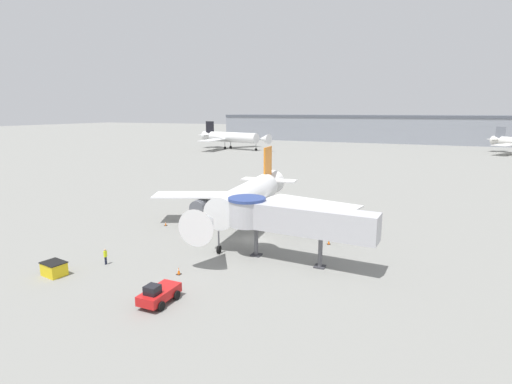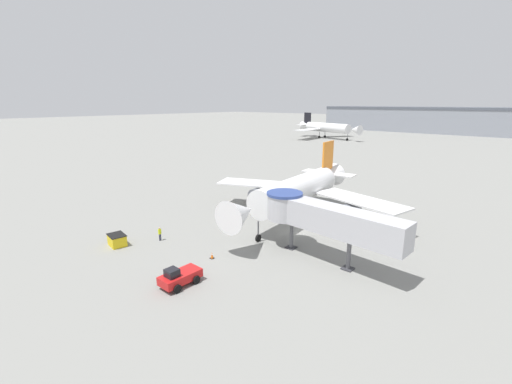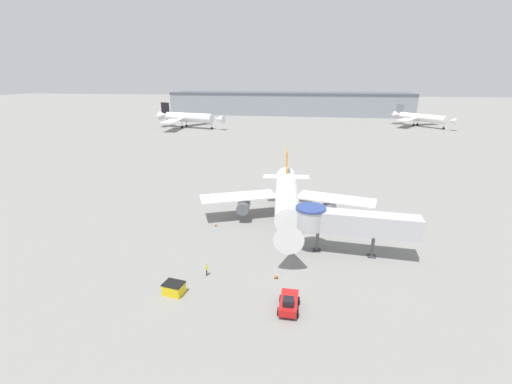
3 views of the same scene
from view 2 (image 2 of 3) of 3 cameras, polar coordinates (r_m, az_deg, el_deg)
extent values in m
plane|color=gray|center=(45.45, 6.98, -6.38)|extent=(800.00, 800.00, 0.00)
cylinder|color=white|center=(47.66, 6.74, 0.31)|extent=(5.34, 18.21, 3.76)
cone|color=white|center=(37.58, -2.64, -3.58)|extent=(4.12, 4.46, 3.76)
cone|color=white|center=(56.66, 11.82, 2.41)|extent=(4.25, 5.96, 3.76)
cube|color=white|center=(54.10, 0.42, 1.44)|extent=(13.36, 9.03, 0.22)
cube|color=white|center=(46.90, 17.00, -1.32)|extent=(13.30, 7.15, 0.22)
cube|color=orange|center=(55.80, 11.89, 5.77)|extent=(0.56, 3.61, 4.89)
cube|color=white|center=(56.78, 11.98, 3.11)|extent=(8.78, 3.27, 0.18)
cylinder|color=#565960|center=(53.02, 0.65, -0.28)|extent=(2.38, 3.78, 2.07)
cylinder|color=#565960|center=(46.62, 15.29, -2.94)|extent=(2.38, 3.78, 2.07)
cylinder|color=#4C4C51|center=(41.16, 0.37, -6.28)|extent=(0.18, 0.18, 2.16)
cylinder|color=black|center=(41.56, 0.37, -7.68)|extent=(0.34, 0.92, 0.90)
cylinder|color=#4C4C51|center=(51.14, 6.21, -2.12)|extent=(0.22, 0.22, 2.16)
cylinder|color=black|center=(51.46, 6.18, -3.28)|extent=(0.48, 0.93, 0.90)
cylinder|color=#4C4C51|center=(49.64, 9.61, -2.77)|extent=(0.22, 0.22, 2.16)
cylinder|color=black|center=(49.98, 9.56, -3.95)|extent=(0.48, 0.93, 0.90)
cube|color=#B7B7BC|center=(35.35, 13.55, -4.79)|extent=(14.26, 3.60, 2.80)
cylinder|color=#B7B7BC|center=(39.23, 4.76, -2.46)|extent=(3.90, 3.90, 2.80)
cylinder|color=navy|center=(38.80, 4.81, -0.28)|extent=(4.10, 4.10, 0.30)
cylinder|color=#56565B|center=(39.58, 5.92, -7.04)|extent=(0.44, 0.44, 3.33)
cube|color=#333338|center=(40.20, 5.86, -9.17)|extent=(1.10, 1.10, 0.12)
cylinder|color=#56565B|center=(35.84, 15.20, -9.92)|extent=(0.44, 0.44, 3.33)
cube|color=#333338|center=(36.52, 15.03, -12.21)|extent=(1.10, 1.10, 0.12)
cube|color=red|center=(33.08, -12.49, -13.62)|extent=(1.87, 3.88, 0.79)
cube|color=black|center=(32.30, -13.83, -12.94)|extent=(1.11, 1.09, 0.71)
cylinder|color=black|center=(33.43, -14.93, -14.23)|extent=(0.30, 0.78, 0.78)
cylinder|color=black|center=(32.07, -13.00, -15.43)|extent=(0.30, 0.78, 0.78)
cylinder|color=black|center=(34.47, -11.94, -13.10)|extent=(0.30, 0.78, 0.78)
cylinder|color=black|center=(33.16, -9.95, -14.19)|extent=(0.30, 0.78, 0.78)
cube|color=yellow|center=(43.58, -22.14, -7.47)|extent=(2.38, 1.95, 1.27)
cube|color=black|center=(43.34, -22.23, -6.64)|extent=(2.52, 2.07, 0.08)
cube|color=black|center=(43.03, 18.46, -8.29)|extent=(0.40, 0.40, 0.04)
cone|color=orange|center=(42.90, 18.49, -7.89)|extent=(0.27, 0.27, 0.62)
cylinder|color=white|center=(42.87, 18.50, -7.79)|extent=(0.15, 0.15, 0.07)
cube|color=black|center=(37.84, -7.32, -10.88)|extent=(0.44, 0.44, 0.04)
cone|color=orange|center=(37.68, -7.34, -10.38)|extent=(0.30, 0.30, 0.68)
cylinder|color=white|center=(37.65, -7.35, -10.27)|extent=(0.17, 0.17, 0.08)
cube|color=black|center=(54.17, -4.72, -2.79)|extent=(0.36, 0.36, 0.04)
cone|color=orange|center=(54.09, -4.73, -2.49)|extent=(0.25, 0.25, 0.56)
cylinder|color=white|center=(54.07, -4.73, -2.42)|extent=(0.14, 0.14, 0.07)
cylinder|color=#1E2338|center=(43.45, -15.77, -7.29)|extent=(0.12, 0.12, 0.82)
cylinder|color=#1E2338|center=(43.55, -15.60, -7.23)|extent=(0.12, 0.12, 0.82)
cube|color=#D1E019|center=(43.23, -15.75, -6.36)|extent=(0.22, 0.34, 0.65)
sphere|color=tan|center=(43.08, -15.79, -5.81)|extent=(0.22, 0.22, 0.22)
cylinder|color=white|center=(162.93, 11.81, 10.48)|extent=(24.52, 9.82, 4.11)
cone|color=white|center=(152.47, 16.26, 9.93)|extent=(5.38, 5.08, 4.11)
cone|color=white|center=(172.45, 8.47, 10.85)|extent=(6.98, 5.48, 4.11)
cube|color=white|center=(158.34, 8.58, 10.25)|extent=(6.64, 15.32, 0.22)
cube|color=white|center=(172.06, 13.26, 10.37)|extent=(12.65, 15.65, 0.22)
cube|color=black|center=(172.03, 8.59, 12.07)|extent=(4.47, 1.33, 5.35)
cube|color=white|center=(172.63, 8.41, 11.09)|extent=(5.53, 10.64, 0.18)
cylinder|color=#4C4C51|center=(155.31, 14.99, 8.89)|extent=(0.18, 0.18, 2.37)
cylinder|color=black|center=(155.43, 14.96, 8.46)|extent=(1.13, 0.52, 1.10)
cylinder|color=#4C4C51|center=(163.94, 10.52, 9.43)|extent=(0.22, 0.22, 2.37)
cylinder|color=black|center=(164.05, 10.50, 9.02)|extent=(1.16, 0.65, 1.10)
cylinder|color=#4C4C51|center=(166.60, 11.42, 9.47)|extent=(0.22, 0.22, 2.37)
cylinder|color=black|center=(166.71, 11.40, 9.06)|extent=(1.16, 0.65, 1.10)
cube|color=gray|center=(214.00, 31.14, 10.00)|extent=(147.59, 25.68, 12.47)
cube|color=#4C515B|center=(213.79, 31.39, 11.81)|extent=(147.59, 26.19, 1.20)
camera|label=1|loc=(9.21, -109.72, -9.37)|focal=28.00mm
camera|label=3|loc=(26.88, -84.01, 16.82)|focal=24.00mm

